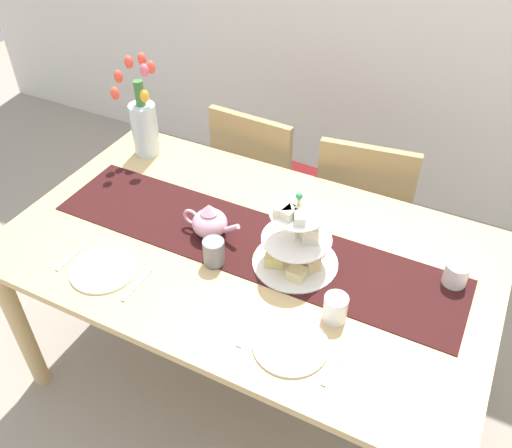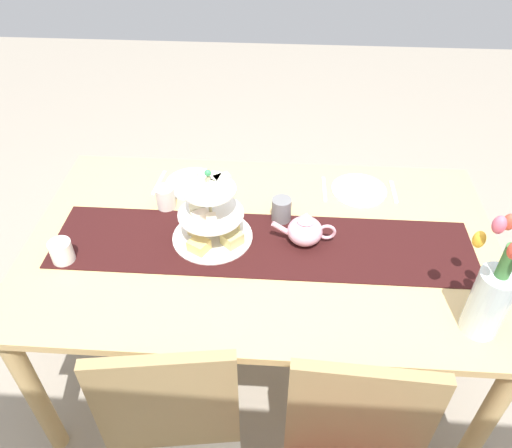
{
  "view_description": "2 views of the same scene",
  "coord_description": "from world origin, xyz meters",
  "px_view_note": "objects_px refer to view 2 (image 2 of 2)",
  "views": [
    {
      "loc": [
        0.68,
        -1.28,
        2.1
      ],
      "look_at": [
        0.01,
        0.06,
        0.84
      ],
      "focal_mm": 38.04,
      "sensor_mm": 36.0,
      "label": 1
    },
    {
      "loc": [
        -0.07,
        1.37,
        2.03
      ],
      "look_at": [
        0.03,
        -0.0,
        0.85
      ],
      "focal_mm": 34.82,
      "sensor_mm": 36.0,
      "label": 2
    }
  ],
  "objects_px": {
    "fork_right": "(226,185)",
    "dinner_plate_left": "(359,190)",
    "dining_table": "(262,258)",
    "tiered_cake_stand": "(212,220)",
    "knife_right": "(159,183)",
    "mug_grey": "(281,209)",
    "tulip_vase": "(493,293)",
    "teapot": "(305,230)",
    "mug_white_text": "(166,198)",
    "knife_left": "(324,189)",
    "dinner_plate_right": "(192,184)",
    "cream_jug": "(62,252)",
    "fork_left": "(394,192)"
  },
  "relations": [
    {
      "from": "fork_right",
      "to": "mug_grey",
      "type": "distance_m",
      "value": 0.32
    },
    {
      "from": "dinner_plate_left",
      "to": "fork_right",
      "type": "height_order",
      "value": "dinner_plate_left"
    },
    {
      "from": "dining_table",
      "to": "mug_grey",
      "type": "bearing_deg",
      "value": -117.93
    },
    {
      "from": "teapot",
      "to": "knife_left",
      "type": "height_order",
      "value": "teapot"
    },
    {
      "from": "knife_right",
      "to": "mug_grey",
      "type": "relative_size",
      "value": 1.79
    },
    {
      "from": "dinner_plate_left",
      "to": "dinner_plate_right",
      "type": "relative_size",
      "value": 1.0
    },
    {
      "from": "cream_jug",
      "to": "dinner_plate_right",
      "type": "bearing_deg",
      "value": -128.27
    },
    {
      "from": "dinner_plate_left",
      "to": "dinner_plate_right",
      "type": "xyz_separation_m",
      "value": [
        0.71,
        0.0,
        0.0
      ]
    },
    {
      "from": "tulip_vase",
      "to": "dinner_plate_left",
      "type": "height_order",
      "value": "tulip_vase"
    },
    {
      "from": "knife_left",
      "to": "dinner_plate_right",
      "type": "relative_size",
      "value": 0.74
    },
    {
      "from": "mug_white_text",
      "to": "tulip_vase",
      "type": "bearing_deg",
      "value": 154.13
    },
    {
      "from": "fork_left",
      "to": "dinner_plate_right",
      "type": "height_order",
      "value": "dinner_plate_right"
    },
    {
      "from": "dining_table",
      "to": "tiered_cake_stand",
      "type": "height_order",
      "value": "tiered_cake_stand"
    },
    {
      "from": "dining_table",
      "to": "tulip_vase",
      "type": "xyz_separation_m",
      "value": [
        -0.69,
        0.36,
        0.26
      ]
    },
    {
      "from": "tulip_vase",
      "to": "knife_right",
      "type": "bearing_deg",
      "value": -30.76
    },
    {
      "from": "mug_grey",
      "to": "cream_jug",
      "type": "bearing_deg",
      "value": 19.85
    },
    {
      "from": "knife_right",
      "to": "dining_table",
      "type": "bearing_deg",
      "value": 144.5
    },
    {
      "from": "cream_jug",
      "to": "knife_left",
      "type": "height_order",
      "value": "cream_jug"
    },
    {
      "from": "dining_table",
      "to": "teapot",
      "type": "height_order",
      "value": "teapot"
    },
    {
      "from": "mug_grey",
      "to": "teapot",
      "type": "bearing_deg",
      "value": 126.12
    },
    {
      "from": "dinner_plate_right",
      "to": "teapot",
      "type": "bearing_deg",
      "value": 145.1
    },
    {
      "from": "fork_right",
      "to": "tiered_cake_stand",
      "type": "bearing_deg",
      "value": 88.02
    },
    {
      "from": "knife_left",
      "to": "fork_right",
      "type": "xyz_separation_m",
      "value": [
        0.42,
        0.0,
        0.0
      ]
    },
    {
      "from": "fork_left",
      "to": "dining_table",
      "type": "bearing_deg",
      "value": 31.91
    },
    {
      "from": "dinner_plate_left",
      "to": "dinner_plate_right",
      "type": "height_order",
      "value": "same"
    },
    {
      "from": "dining_table",
      "to": "dinner_plate_right",
      "type": "relative_size",
      "value": 7.64
    },
    {
      "from": "tiered_cake_stand",
      "to": "dinner_plate_left",
      "type": "bearing_deg",
      "value": -149.81
    },
    {
      "from": "knife_left",
      "to": "knife_right",
      "type": "relative_size",
      "value": 1.0
    },
    {
      "from": "dinner_plate_right",
      "to": "mug_white_text",
      "type": "distance_m",
      "value": 0.18
    },
    {
      "from": "cream_jug",
      "to": "fork_left",
      "type": "relative_size",
      "value": 0.57
    },
    {
      "from": "knife_left",
      "to": "mug_grey",
      "type": "xyz_separation_m",
      "value": [
        0.18,
        0.21,
        0.05
      ]
    },
    {
      "from": "tiered_cake_stand",
      "to": "knife_right",
      "type": "relative_size",
      "value": 1.79
    },
    {
      "from": "tulip_vase",
      "to": "fork_left",
      "type": "distance_m",
      "value": 0.72
    },
    {
      "from": "tiered_cake_stand",
      "to": "cream_jug",
      "type": "height_order",
      "value": "tiered_cake_stand"
    },
    {
      "from": "knife_left",
      "to": "dinner_plate_right",
      "type": "distance_m",
      "value": 0.56
    },
    {
      "from": "tulip_vase",
      "to": "dinner_plate_right",
      "type": "relative_size",
      "value": 1.89
    },
    {
      "from": "knife_left",
      "to": "dinner_plate_left",
      "type": "bearing_deg",
      "value": 180.0
    },
    {
      "from": "mug_white_text",
      "to": "teapot",
      "type": "bearing_deg",
      "value": 162.79
    },
    {
      "from": "tulip_vase",
      "to": "dinner_plate_right",
      "type": "xyz_separation_m",
      "value": [
        1.01,
        -0.69,
        -0.16
      ]
    },
    {
      "from": "tulip_vase",
      "to": "dinner_plate_left",
      "type": "xyz_separation_m",
      "value": [
        0.31,
        -0.69,
        -0.16
      ]
    },
    {
      "from": "teapot",
      "to": "tulip_vase",
      "type": "height_order",
      "value": "tulip_vase"
    },
    {
      "from": "knife_left",
      "to": "cream_jug",
      "type": "bearing_deg",
      "value": 27.19
    },
    {
      "from": "dinner_plate_left",
      "to": "fork_right",
      "type": "relative_size",
      "value": 1.53
    },
    {
      "from": "dining_table",
      "to": "teapot",
      "type": "xyz_separation_m",
      "value": [
        -0.16,
        0.0,
        0.16
      ]
    },
    {
      "from": "cream_jug",
      "to": "mug_white_text",
      "type": "relative_size",
      "value": 0.89
    },
    {
      "from": "teapot",
      "to": "mug_white_text",
      "type": "distance_m",
      "value": 0.58
    },
    {
      "from": "teapot",
      "to": "fork_right",
      "type": "distance_m",
      "value": 0.47
    },
    {
      "from": "fork_right",
      "to": "dinner_plate_left",
      "type": "bearing_deg",
      "value": 180.0
    },
    {
      "from": "teapot",
      "to": "mug_white_text",
      "type": "bearing_deg",
      "value": -17.21
    },
    {
      "from": "cream_jug",
      "to": "knife_left",
      "type": "distance_m",
      "value": 1.06
    }
  ]
}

